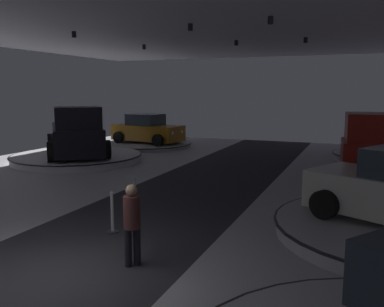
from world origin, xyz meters
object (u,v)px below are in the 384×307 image
Objects in this scene: display_platform_deep_right at (383,157)px; display_platform_deep_left at (148,144)px; pickup_truck_far_left at (77,135)px; display_car_deep_left at (147,130)px; display_platform_far_left at (77,157)px; visitor_walking_near at (132,220)px.

display_platform_deep_left is at bearing 179.63° from display_platform_deep_right.
display_platform_deep_right is 14.59m from pickup_truck_far_left.
display_platform_deep_right is 0.87× the size of pickup_truck_far_left.
display_car_deep_left is 0.82× the size of pickup_truck_far_left.
display_car_deep_left reaches higher than display_platform_deep_left.
display_platform_deep_left is at bearing -8.43° from display_car_deep_left.
display_platform_far_left is at bearing -156.73° from display_platform_deep_right.
display_platform_far_left is at bearing 130.82° from pickup_truck_far_left.
display_platform_far_left is 3.83× the size of visitor_walking_near.
display_car_deep_left is at bearing 86.29° from pickup_truck_far_left.
display_car_deep_left reaches higher than display_platform_far_left.
pickup_truck_far_left is at bearing -155.53° from display_platform_deep_right.
visitor_walking_near is (8.47, -9.35, 0.72)m from display_platform_far_left.
display_platform_far_left is at bearing 132.19° from visitor_walking_near.
display_car_deep_left is 17.13m from visitor_walking_near.
display_platform_deep_left is 5.90m from display_platform_far_left.
pickup_truck_far_left reaches higher than display_platform_far_left.
display_platform_deep_left is at bearing 117.25° from visitor_walking_near.
visitor_walking_near is at bearing -47.78° from pickup_truck_far_left.
visitor_walking_near is at bearing -108.20° from display_platform_deep_right.
pickup_truck_far_left is 3.39× the size of visitor_walking_near.
display_platform_deep_right is at bearing 23.27° from display_platform_far_left.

